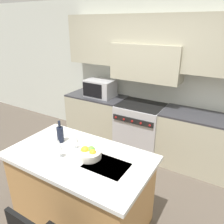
{
  "coord_description": "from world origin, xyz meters",
  "views": [
    {
      "loc": [
        1.4,
        -1.71,
        2.26
      ],
      "look_at": [
        0.02,
        0.6,
        1.16
      ],
      "focal_mm": 35.0,
      "sensor_mm": 36.0,
      "label": 1
    }
  ],
  "objects_px": {
    "microwave": "(100,88)",
    "wine_bottle": "(60,134)",
    "wine_glass_far": "(75,138)",
    "wine_glass_near": "(59,145)",
    "range_stove": "(140,129)",
    "fruit_bowl": "(89,153)"
  },
  "relations": [
    {
      "from": "fruit_bowl",
      "to": "wine_glass_far",
      "type": "bearing_deg",
      "value": 167.03
    },
    {
      "from": "range_stove",
      "to": "microwave",
      "type": "xyz_separation_m",
      "value": [
        -0.88,
        0.02,
        0.63
      ]
    },
    {
      "from": "microwave",
      "to": "range_stove",
      "type": "bearing_deg",
      "value": -1.22
    },
    {
      "from": "microwave",
      "to": "fruit_bowl",
      "type": "relative_size",
      "value": 2.02
    },
    {
      "from": "range_stove",
      "to": "wine_glass_far",
      "type": "xyz_separation_m",
      "value": [
        -0.08,
        -1.69,
        0.59
      ]
    },
    {
      "from": "wine_glass_far",
      "to": "wine_glass_near",
      "type": "bearing_deg",
      "value": -99.73
    },
    {
      "from": "range_stove",
      "to": "wine_glass_near",
      "type": "xyz_separation_m",
      "value": [
        -0.11,
        -1.91,
        0.59
      ]
    },
    {
      "from": "range_stove",
      "to": "wine_bottle",
      "type": "bearing_deg",
      "value": -101.61
    },
    {
      "from": "wine_bottle",
      "to": "wine_glass_near",
      "type": "distance_m",
      "value": 0.34
    },
    {
      "from": "microwave",
      "to": "wine_glass_near",
      "type": "bearing_deg",
      "value": -68.37
    },
    {
      "from": "wine_glass_near",
      "to": "wine_glass_far",
      "type": "xyz_separation_m",
      "value": [
        0.04,
        0.22,
        0.0
      ]
    },
    {
      "from": "wine_glass_far",
      "to": "wine_bottle",
      "type": "bearing_deg",
      "value": 172.59
    },
    {
      "from": "range_stove",
      "to": "wine_glass_near",
      "type": "height_order",
      "value": "wine_glass_near"
    },
    {
      "from": "wine_glass_near",
      "to": "wine_glass_far",
      "type": "bearing_deg",
      "value": 80.27
    },
    {
      "from": "wine_glass_near",
      "to": "fruit_bowl",
      "type": "xyz_separation_m",
      "value": [
        0.26,
        0.17,
        -0.1
      ]
    },
    {
      "from": "range_stove",
      "to": "wine_glass_far",
      "type": "distance_m",
      "value": 1.79
    },
    {
      "from": "microwave",
      "to": "fruit_bowl",
      "type": "height_order",
      "value": "microwave"
    },
    {
      "from": "wine_glass_far",
      "to": "microwave",
      "type": "bearing_deg",
      "value": 115.15
    },
    {
      "from": "fruit_bowl",
      "to": "wine_bottle",
      "type": "bearing_deg",
      "value": 169.99
    },
    {
      "from": "microwave",
      "to": "wine_bottle",
      "type": "relative_size",
      "value": 1.95
    },
    {
      "from": "fruit_bowl",
      "to": "range_stove",
      "type": "bearing_deg",
      "value": 94.97
    },
    {
      "from": "microwave",
      "to": "wine_glass_far",
      "type": "relative_size",
      "value": 2.54
    }
  ]
}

